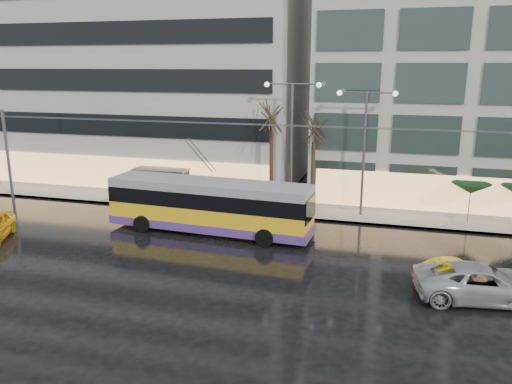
% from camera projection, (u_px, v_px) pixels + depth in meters
% --- Properties ---
extents(ground, '(140.00, 140.00, 0.00)m').
position_uv_depth(ground, '(213.00, 264.00, 26.61)').
color(ground, black).
rests_on(ground, ground).
extents(sidewalk, '(80.00, 10.00, 0.15)m').
position_uv_depth(sidewalk, '(298.00, 199.00, 39.16)').
color(sidewalk, gray).
rests_on(sidewalk, ground).
extents(kerb, '(80.00, 0.10, 0.15)m').
position_uv_depth(kerb, '(285.00, 217.00, 34.53)').
color(kerb, slate).
rests_on(kerb, ground).
extents(building_left, '(34.00, 14.00, 22.00)m').
position_uv_depth(building_left, '(117.00, 55.00, 45.65)').
color(building_left, '#A8A5A0').
rests_on(building_left, sidewalk).
extents(trolleybus, '(13.13, 5.43, 6.02)m').
position_uv_depth(trolleybus, '(209.00, 207.00, 31.31)').
color(trolleybus, yellow).
rests_on(trolleybus, ground).
extents(catenary, '(42.24, 5.12, 7.00)m').
position_uv_depth(catenary, '(268.00, 160.00, 32.71)').
color(catenary, '#595B60').
rests_on(catenary, ground).
extents(bus_shelter, '(4.20, 1.60, 2.51)m').
position_uv_depth(bus_shelter, '(158.00, 177.00, 38.24)').
color(bus_shelter, '#595B60').
rests_on(bus_shelter, sidewalk).
extents(street_lamp_near, '(3.96, 0.36, 9.03)m').
position_uv_depth(street_lamp_near, '(292.00, 129.00, 34.69)').
color(street_lamp_near, '#595B60').
rests_on(street_lamp_near, sidewalk).
extents(street_lamp_far, '(3.96, 0.36, 8.53)m').
position_uv_depth(street_lamp_far, '(365.00, 135.00, 33.49)').
color(street_lamp_far, '#595B60').
rests_on(street_lamp_far, sidewalk).
extents(tree_a, '(3.20, 3.20, 8.40)m').
position_uv_depth(tree_a, '(272.00, 112.00, 34.99)').
color(tree_a, black).
rests_on(tree_a, sidewalk).
extents(tree_b, '(3.20, 3.20, 7.70)m').
position_uv_depth(tree_b, '(314.00, 123.00, 34.58)').
color(tree_b, black).
rests_on(tree_b, sidewalk).
extents(parasol_a, '(2.50, 2.50, 2.65)m').
position_uv_depth(parasol_a, '(471.00, 188.00, 32.71)').
color(parasol_a, '#595B60').
rests_on(parasol_a, sidewalk).
extents(taxi_b, '(4.17, 2.72, 1.30)m').
position_uv_depth(taxi_b, '(457.00, 274.00, 23.80)').
color(taxi_b, yellow).
rests_on(taxi_b, ground).
extents(sedan_silver, '(6.22, 3.53, 1.64)m').
position_uv_depth(sedan_silver, '(482.00, 283.00, 22.44)').
color(sedan_silver, '#A1A1A5').
rests_on(sedan_silver, ground).
extents(pedestrian_a, '(1.28, 1.29, 2.19)m').
position_uv_depth(pedestrian_a, '(189.00, 183.00, 37.96)').
color(pedestrian_a, black).
rests_on(pedestrian_a, sidewalk).
extents(pedestrian_b, '(0.81, 0.64, 1.65)m').
position_uv_depth(pedestrian_b, '(198.00, 190.00, 38.44)').
color(pedestrian_b, black).
rests_on(pedestrian_b, sidewalk).
extents(pedestrian_c, '(1.10, 0.87, 2.11)m').
position_uv_depth(pedestrian_c, '(162.00, 184.00, 38.97)').
color(pedestrian_c, black).
rests_on(pedestrian_c, sidewalk).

